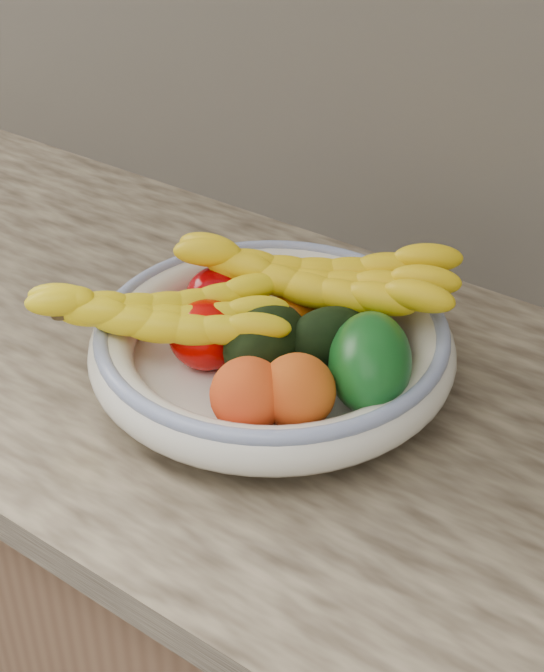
{
  "coord_description": "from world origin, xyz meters",
  "views": [
    {
      "loc": [
        0.48,
        0.99,
        1.51
      ],
      "look_at": [
        0.0,
        1.66,
        0.96
      ],
      "focal_mm": 50.0,
      "sensor_mm": 36.0,
      "label": 1
    }
  ],
  "objects_px": {
    "green_mango": "(370,362)",
    "banana_bunch_back": "(313,285)",
    "banana_bunch_front": "(160,321)",
    "fruit_bowl": "(272,345)"
  },
  "relations": [
    {
      "from": "banana_bunch_back",
      "to": "banana_bunch_front",
      "type": "height_order",
      "value": "banana_bunch_back"
    },
    {
      "from": "green_mango",
      "to": "banana_bunch_back",
      "type": "xyz_separation_m",
      "value": [
        -0.12,
        0.07,
        0.01
      ]
    },
    {
      "from": "green_mango",
      "to": "banana_bunch_front",
      "type": "bearing_deg",
      "value": 165.11
    },
    {
      "from": "fruit_bowl",
      "to": "banana_bunch_back",
      "type": "distance_m",
      "value": 0.08
    },
    {
      "from": "banana_bunch_front",
      "to": "banana_bunch_back",
      "type": "bearing_deg",
      "value": 15.77
    },
    {
      "from": "banana_bunch_back",
      "to": "banana_bunch_front",
      "type": "distance_m",
      "value": 0.17
    },
    {
      "from": "green_mango",
      "to": "banana_bunch_front",
      "type": "height_order",
      "value": "green_mango"
    },
    {
      "from": "banana_bunch_back",
      "to": "banana_bunch_front",
      "type": "relative_size",
      "value": 1.17
    },
    {
      "from": "fruit_bowl",
      "to": "banana_bunch_back",
      "type": "xyz_separation_m",
      "value": [
        0.0,
        0.07,
        0.04
      ]
    },
    {
      "from": "green_mango",
      "to": "banana_bunch_back",
      "type": "distance_m",
      "value": 0.14
    }
  ]
}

